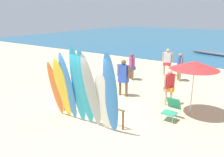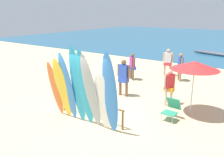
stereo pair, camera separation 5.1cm
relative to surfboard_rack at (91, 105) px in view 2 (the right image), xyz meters
The scene contains 18 objects.
ground 14.01m from the surfboard_rack, 90.00° to the left, with size 60.00×60.00×0.00m, color #D3BC8C.
surfboard_rack is the anchor object (origin of this frame).
surfboard_orange_0 1.45m from the surfboard_rack, 158.21° to the right, with size 0.49×0.06×2.18m, color orange.
surfboard_yellow_1 1.18m from the surfboard_rack, 148.70° to the right, with size 0.57×0.08×2.38m, color yellow.
surfboard_blue_2 1.06m from the surfboard_rack, 137.30° to the right, with size 0.51×0.07×2.59m, color #337AD1.
surfboard_teal_3 0.97m from the surfboard_rack, 107.45° to the right, with size 0.49×0.06×2.82m, color #289EC6.
surfboard_teal_4 0.96m from the surfboard_rack, 67.56° to the right, with size 0.48×0.06×2.77m, color #289EC6.
surfboard_grey_5 1.06m from the surfboard_rack, 47.21° to the right, with size 0.51×0.06×2.71m, color #999EA3.
surfboard_white_6 1.13m from the surfboard_rack, 25.42° to the right, with size 0.57×0.07×2.15m, color white.
surfboard_blue_7 1.55m from the surfboard_rack, 21.37° to the right, with size 0.49×0.08×2.76m, color #337AD1.
beachgoer_strolling 2.86m from the surfboard_rack, 97.38° to the left, with size 0.66×0.28×1.74m.
beachgoer_by_water 5.60m from the surfboard_rack, 104.68° to the left, with size 0.48×0.40×1.56m.
beachgoer_midbeach 7.44m from the surfboard_rack, 90.59° to the left, with size 0.63×0.28×1.68m.
beachgoer_photographing 3.50m from the surfboard_rack, 58.99° to the left, with size 0.41×0.54×1.56m.
beachgoer_near_rack 6.87m from the surfboard_rack, 82.26° to the left, with size 0.41×0.51×1.60m.
beach_chair_red 2.98m from the surfboard_rack, 35.84° to the left, with size 0.53×0.75×0.80m.
beach_umbrella 4.09m from the surfboard_rack, 42.07° to the left, with size 1.78×1.78×2.09m.
distant_boat 16.78m from the surfboard_rack, 87.52° to the left, with size 4.34×1.76×0.35m.
Camera 2 is at (5.15, -5.95, 3.81)m, focal length 37.13 mm.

